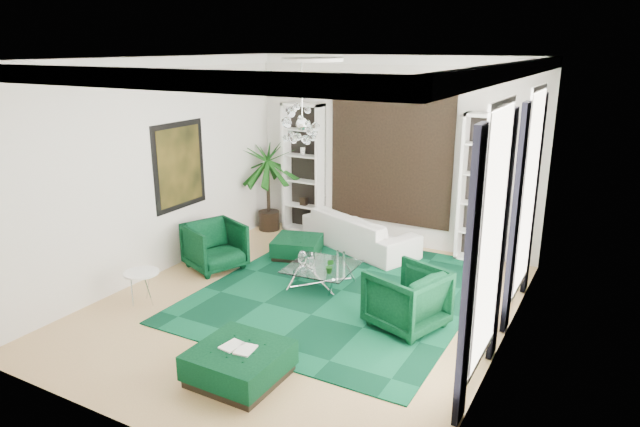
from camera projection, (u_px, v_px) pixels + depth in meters
The scene contains 30 objects.
floor at pixel (304, 306), 9.07m from camera, with size 6.00×7.00×0.02m, color tan.
ceiling at pixel (302, 57), 7.98m from camera, with size 6.00×7.00×0.02m, color white.
wall_back at pixel (392, 152), 11.47m from camera, with size 6.00×0.02×3.80m, color silver.
wall_front at pixel (121, 266), 5.58m from camera, with size 6.00×0.02×3.80m, color silver.
wall_left at pixel (154, 169), 9.92m from camera, with size 0.02×7.00×3.80m, color silver.
wall_right at pixel (510, 218), 7.13m from camera, with size 0.02×7.00×3.80m, color silver.
crown_molding at pixel (302, 65), 8.01m from camera, with size 6.00×7.00×0.18m, color white, non-canonical shape.
ceiling_medallion at pixel (312, 60), 8.24m from camera, with size 0.90×0.90×0.05m, color white.
tapestry at pixel (391, 153), 11.42m from camera, with size 2.50×0.06×2.80m, color black.
shelving_left at pixel (303, 169), 12.34m from camera, with size 0.90×0.38×2.80m, color white, non-canonical shape.
shelving_right at pixel (485, 190), 10.54m from camera, with size 0.90×0.38×2.80m, color white, non-canonical shape.
painting at pixel (180, 166), 10.42m from camera, with size 0.04×1.30×1.60m, color black.
window_near at pixel (492, 238), 6.38m from camera, with size 0.03×1.10×2.90m, color white.
curtain_near_a at pixel (469, 283), 5.81m from camera, with size 0.07×0.30×3.25m, color black.
curtain_near_b at pixel (502, 239), 7.12m from camera, with size 0.07×0.30×3.25m, color black.
window_far at pixel (529, 192), 8.40m from camera, with size 0.03×1.10×2.90m, color white.
curtain_far_a at pixel (515, 221), 7.83m from camera, with size 0.07×0.30×3.25m, color black.
curtain_far_b at pixel (534, 196), 9.14m from camera, with size 0.07×0.30×3.25m, color black.
rug at pixel (342, 291), 9.57m from camera, with size 4.20×5.00×0.02m, color black.
sofa at pixel (359, 231), 11.48m from camera, with size 2.52×0.99×0.74m, color silver.
armchair_left at pixel (215, 246), 10.43m from camera, with size 0.93×0.96×0.87m, color black.
armchair_right at pixel (407, 298), 8.25m from camera, with size 0.96×0.99×0.90m, color black.
coffee_table at pixel (322, 276), 9.71m from camera, with size 1.09×1.09×0.38m, color white, non-canonical shape.
ottoman_side at pixel (297, 247), 11.08m from camera, with size 0.87×0.87×0.39m, color black.
ottoman_front at pixel (239, 364), 7.01m from camera, with size 1.06×1.06×0.42m, color black.
book at pixel (239, 347), 6.94m from camera, with size 0.42×0.28×0.03m, color white.
side_table at pixel (143, 288), 9.05m from camera, with size 0.55×0.55×0.53m, color white.
palm at pixel (268, 174), 12.42m from camera, with size 1.59×1.59×2.54m, color #124411, non-canonical shape.
chandelier at pixel (302, 124), 8.41m from camera, with size 0.75×0.75×0.67m, color white, non-canonical shape.
table_plant at pixel (330, 266), 9.31m from camera, with size 0.14×0.12×0.26m, color #124411.
Camera 1 is at (4.22, -7.12, 3.99)m, focal length 32.00 mm.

